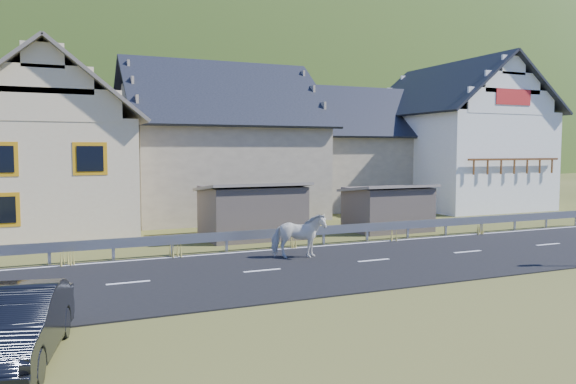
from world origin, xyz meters
name	(u,v)px	position (x,y,z in m)	size (l,w,h in m)	color
ground	(374,262)	(0.00, 0.00, 0.00)	(160.00, 160.00, 0.00)	#383F15
road	(374,261)	(0.00, 0.00, 0.02)	(60.00, 7.00, 0.04)	black
lane_markings	(374,260)	(0.00, 0.00, 0.04)	(60.00, 6.60, 0.01)	silver
guardrail	(324,231)	(0.00, 3.68, 0.56)	(28.10, 0.09, 0.75)	#93969B
shed_left	(252,212)	(-2.00, 6.50, 1.10)	(4.30, 3.30, 2.40)	brown
shed_right	(387,209)	(4.50, 6.00, 1.00)	(3.80, 2.90, 2.20)	brown
house_cream	(45,136)	(-10.00, 12.00, 4.36)	(7.80, 9.80, 8.30)	beige
house_stone_a	(218,134)	(-1.00, 15.00, 4.63)	(10.80, 9.80, 8.90)	#9F947C
house_stone_b	(353,143)	(9.00, 17.00, 4.24)	(9.80, 8.80, 8.10)	#9F947C
house_white	(455,130)	(15.00, 14.00, 5.06)	(8.80, 10.80, 9.70)	silver
mountain	(96,221)	(5.00, 180.00, -20.00)	(440.00, 280.00, 260.00)	#253E13
horse	(298,236)	(-2.14, 1.39, 0.81)	(1.83, 0.84, 1.55)	silver
car	(14,326)	(-10.62, -5.17, 0.66)	(1.39, 4.00, 1.32)	black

